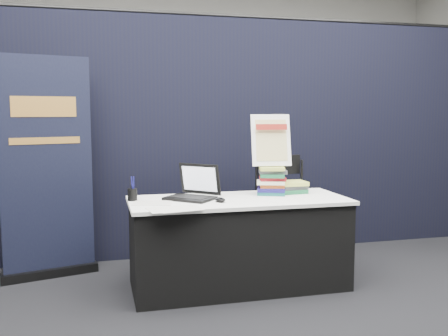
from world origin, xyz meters
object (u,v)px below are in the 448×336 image
at_px(display_table, 239,243).
at_px(info_sign, 271,141).
at_px(pullup_banner, 47,181).
at_px(stacking_chair, 286,208).
at_px(laptop, 189,191).
at_px(book_stack_tall, 272,181).
at_px(book_stack_short, 292,187).

bearing_deg(display_table, info_sign, 25.17).
height_order(pullup_banner, stacking_chair, pullup_banner).
distance_m(laptop, book_stack_tall, 0.74).
height_order(laptop, book_stack_tall, laptop).
relative_size(book_stack_short, pullup_banner, 0.13).
bearing_deg(book_stack_tall, info_sign, 90.00).
xyz_separation_m(display_table, book_stack_tall, (0.33, 0.13, 0.50)).
xyz_separation_m(display_table, stacking_chair, (0.54, 0.30, 0.21)).
bearing_deg(laptop, display_table, 27.65).
relative_size(laptop, book_stack_tall, 1.93).
bearing_deg(laptop, book_stack_tall, 43.81).
distance_m(display_table, info_sign, 0.92).
bearing_deg(info_sign, laptop, -168.63).
distance_m(info_sign, pullup_banner, 1.99).
distance_m(book_stack_tall, info_sign, 0.35).
height_order(book_stack_short, stacking_chair, stacking_chair).
height_order(display_table, info_sign, info_sign).
height_order(book_stack_tall, pullup_banner, pullup_banner).
xyz_separation_m(book_stack_tall, stacking_chair, (0.20, 0.17, -0.29)).
relative_size(display_table, info_sign, 3.88).
bearing_deg(book_stack_tall, laptop, -178.16).
bearing_deg(pullup_banner, book_stack_tall, -30.04).
xyz_separation_m(display_table, book_stack_short, (0.54, 0.16, 0.43)).
height_order(book_stack_short, info_sign, info_sign).
xyz_separation_m(info_sign, pullup_banner, (-1.89, 0.49, -0.35)).
xyz_separation_m(info_sign, stacking_chair, (0.20, 0.14, -0.63)).
height_order(book_stack_short, pullup_banner, pullup_banner).
bearing_deg(pullup_banner, laptop, -39.88).
height_order(laptop, stacking_chair, stacking_chair).
bearing_deg(laptop, info_sign, 46.19).
height_order(display_table, laptop, laptop).
bearing_deg(pullup_banner, stacking_chair, -24.01).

